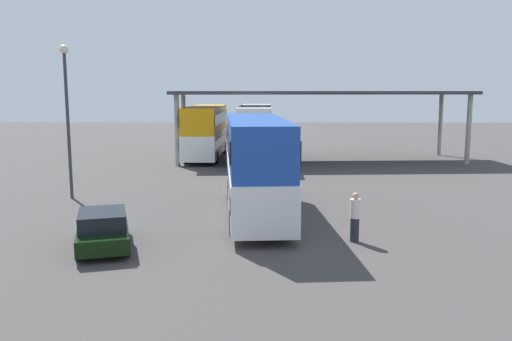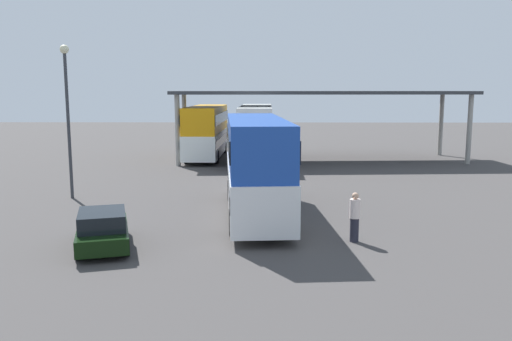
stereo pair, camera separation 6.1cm
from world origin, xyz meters
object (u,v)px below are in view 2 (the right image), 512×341
(pedestrian_waiting, at_px, (355,217))
(double_decker_near_canopy, at_px, (207,130))
(lamppost_tall, at_px, (67,103))
(parked_hatchback, at_px, (103,229))
(double_decker_mid_row, at_px, (256,131))
(double_decker_main, at_px, (256,163))

(pedestrian_waiting, bearing_deg, double_decker_near_canopy, -20.98)
(lamppost_tall, bearing_deg, double_decker_near_canopy, 71.82)
(parked_hatchback, relative_size, double_decker_mid_row, 0.36)
(double_decker_main, distance_m, pedestrian_waiting, 5.66)
(double_decker_near_canopy, distance_m, pedestrian_waiting, 24.90)
(parked_hatchback, bearing_deg, double_decker_mid_row, -28.95)
(double_decker_near_canopy, bearing_deg, lamppost_tall, 162.92)
(parked_hatchback, bearing_deg, double_decker_near_canopy, -18.71)
(pedestrian_waiting, bearing_deg, lamppost_tall, 20.40)
(lamppost_tall, bearing_deg, double_decker_mid_row, 56.59)
(parked_hatchback, distance_m, double_decker_near_canopy, 24.54)
(pedestrian_waiting, bearing_deg, double_decker_main, 2.29)
(double_decker_mid_row, relative_size, lamppost_tall, 1.46)
(double_decker_near_canopy, relative_size, lamppost_tall, 1.37)
(lamppost_tall, relative_size, pedestrian_waiting, 4.20)
(double_decker_main, bearing_deg, lamppost_tall, 65.20)
(parked_hatchback, xyz_separation_m, pedestrian_waiting, (8.96, 0.90, 0.25))
(parked_hatchback, bearing_deg, double_decker_main, -63.14)
(double_decker_mid_row, bearing_deg, lamppost_tall, 147.14)
(double_decker_main, xyz_separation_m, pedestrian_waiting, (3.65, -4.08, -1.42))
(double_decker_main, relative_size, pedestrian_waiting, 5.75)
(double_decker_near_canopy, relative_size, double_decker_mid_row, 0.94)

